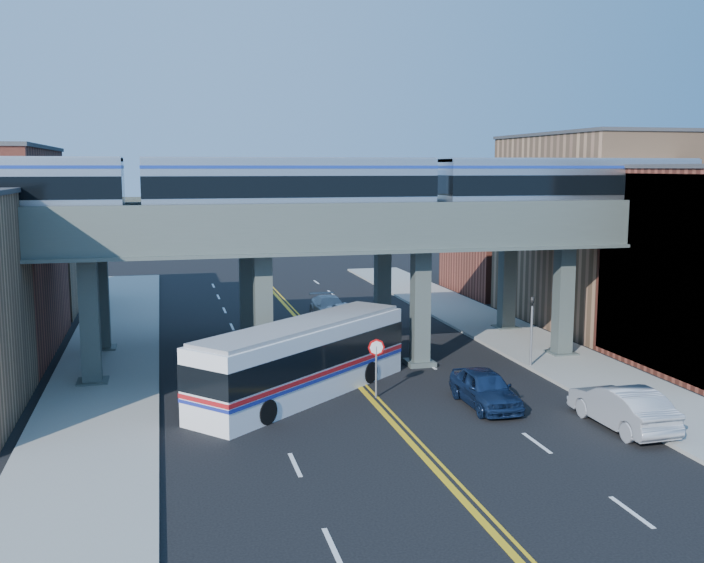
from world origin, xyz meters
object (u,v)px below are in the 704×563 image
Objects in this scene: transit_train at (291,187)px; traffic_signal at (532,324)px; transit_bus at (303,360)px; stop_sign at (376,358)px; car_lane_c at (349,318)px; car_lane_a at (485,388)px; car_lane_b at (371,343)px; car_parked_curb at (622,406)px; car_lane_d at (330,307)px.

transit_train is 10.50× the size of traffic_signal.
stop_sign is at bearing -59.38° from transit_bus.
car_lane_c is (4.98, 9.04, -8.30)m from transit_train.
car_lane_a is 9.93m from car_lane_b.
car_lane_b is (4.78, 6.27, -0.88)m from transit_bus.
car_lane_a is at bearing -46.41° from transit_train.
car_lane_c is 1.12× the size of car_parked_curb.
transit_bus is 8.00m from car_lane_a.
car_lane_c is at bearing 61.17° from transit_train.
transit_train is 9.34× the size of car_lane_a.
stop_sign is 14.23m from car_lane_c.
transit_bus reaches higher than stop_sign.
transit_bus is at bearing -121.05° from car_lane_b.
transit_train is at bearing -110.87° from car_lane_c.
traffic_signal is (8.90, 3.00, 0.54)m from stop_sign.
car_lane_d is at bearing 96.22° from car_lane_a.
car_lane_b is at bearing 149.31° from traffic_signal.
car_lane_b is at bearing -65.90° from car_parked_curb.
stop_sign reaches higher than car_lane_a.
traffic_signal is 9.31m from car_parked_curb.
car_lane_a is (4.14, -2.36, -0.97)m from stop_sign.
car_lane_d is (-2.26, 20.93, -0.07)m from car_lane_a.
stop_sign is 0.58× the size of car_lane_b.
car_lane_b is at bearing -85.41° from car_lane_c.
transit_bus is 2.44× the size of car_lane_b.
car_lane_d is at bearing -77.35° from car_parked_curb.
transit_train is 17.76m from car_parked_curb.
transit_train is at bearing 45.58° from transit_bus.
transit_train reaches higher than car_lane_b.
traffic_signal reaches higher than car_lane_a.
car_lane_a is 1.02× the size of car_lane_b.
car_lane_d is (1.88, 18.57, -1.05)m from stop_sign.
transit_train is 13.74m from traffic_signal.
transit_bus is at bearing 155.13° from car_lane_a.
traffic_signal is 0.80× the size of car_parked_curb.
transit_bus is 1.90× the size of car_lane_c.
car_parked_curb is (4.06, -3.82, 0.06)m from car_lane_a.
traffic_signal is at bearing -24.41° from car_lane_b.
transit_train reaches higher than transit_bus.
car_lane_a is 21.05m from car_lane_d.
car_lane_a is at bearing -131.63° from traffic_signal.
car_lane_c is at bearing 121.60° from traffic_signal.
car_parked_curb is at bearing -73.92° from transit_bus.
stop_sign reaches higher than car_lane_c.
traffic_signal reaches higher than car_lane_c.
transit_train is 16.65m from car_lane_d.
car_lane_d is (-7.02, 15.57, -1.59)m from traffic_signal.
traffic_signal is at bearing 48.43° from car_lane_a.
traffic_signal is 0.83× the size of car_lane_d.
traffic_signal is at bearing -9.64° from transit_train.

